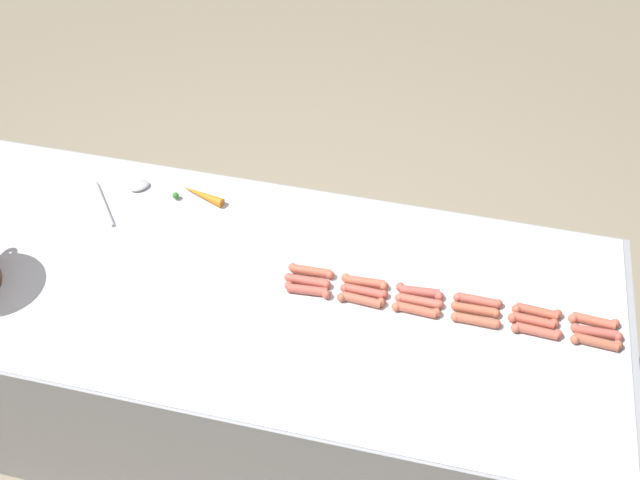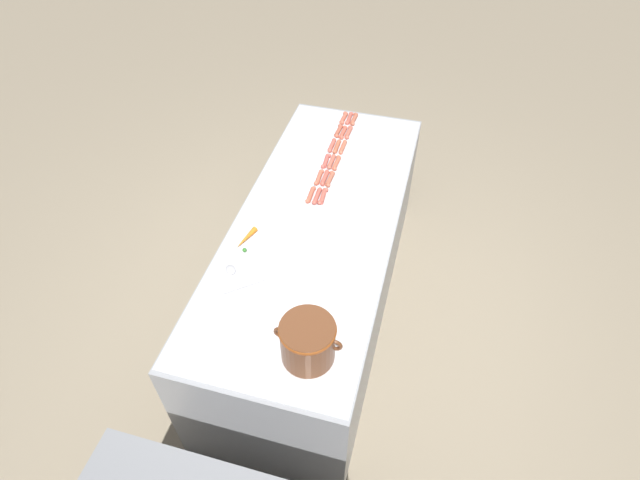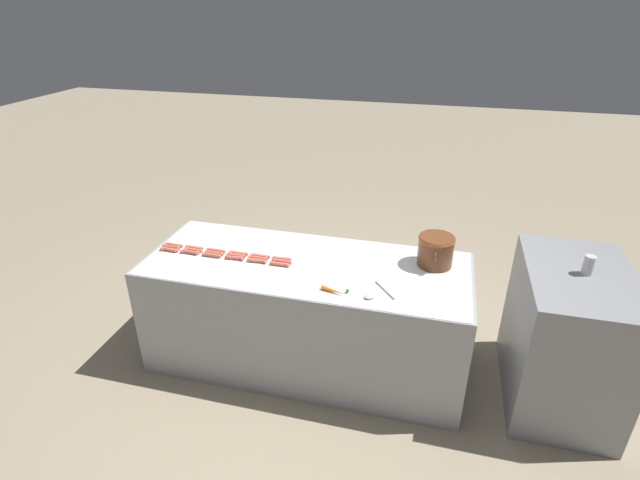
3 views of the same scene
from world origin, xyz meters
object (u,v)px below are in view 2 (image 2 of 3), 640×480
Objects in this scene: hot_dog_10 at (325,178)px; hot_dog_15 at (326,161)px; hot_dog_14 at (332,145)px; hot_dog_6 at (349,118)px; hot_dog_2 at (343,147)px; serving_spoon at (235,275)px; hot_dog_11 at (317,196)px; hot_dog_13 at (338,131)px; hot_dog_16 at (319,177)px; bean_pot at (308,340)px; hot_dog_0 at (354,119)px; hot_dog_1 at (349,132)px; carrot at (246,239)px; hot_dog_3 at (336,163)px; hot_dog_9 at (332,162)px; hot_dog_8 at (337,146)px; hot_dog_5 at (323,196)px; hot_dog_17 at (311,195)px; hot_dog_12 at (344,118)px; hot_dog_7 at (343,132)px; hot_dog_4 at (330,179)px.

hot_dog_10 is 0.17m from hot_dog_15.
hot_dog_6 is at bearing -96.45° from hot_dog_14.
hot_dog_2 reaches higher than serving_spoon.
hot_dog_11 is 0.68m from hot_dog_13.
hot_dog_11 and hot_dog_16 have the same top height.
bean_pot is at bearing 145.07° from serving_spoon.
hot_dog_14 is at bearing 77.88° from hot_dog_0.
hot_dog_2 is at bearing 90.36° from hot_dog_1.
hot_dog_6 is 1.32m from carrot.
carrot is (0.31, 0.77, 0.00)m from hot_dog_3.
hot_dog_8 is at bearing -88.14° from hot_dog_9.
hot_dog_1 is at bearing -83.03° from bean_pot.
carrot reaches higher than hot_dog_11.
hot_dog_3 is 1.00× the size of hot_dog_8.
hot_dog_1 is 0.17m from hot_dog_6.
carrot is (0.31, 1.29, 0.00)m from hot_dog_0.
carrot reaches higher than hot_dog_8.
hot_dog_2 and hot_dog_3 have the same top height.
hot_dog_5 is 0.62× the size of serving_spoon.
hot_dog_1 is 1.00× the size of hot_dog_17.
hot_dog_0 is at bearing -97.56° from hot_dog_15.
carrot is at bearing 71.90° from hot_dog_2.
hot_dog_2 is at bearing -101.37° from hot_dog_16.
hot_dog_6 is at bearing -86.07° from hot_dog_3.
hot_dog_12 is 1.30m from carrot.
hot_dog_7 is 1.71m from bean_pot.
hot_dog_15 is 0.81× the size of carrot.
hot_dog_4 is 0.90m from serving_spoon.
hot_dog_3 is 0.81× the size of carrot.
hot_dog_16 is at bearing 84.92° from hot_dog_8.
carrot reaches higher than hot_dog_7.
hot_dog_2 and hot_dog_17 have the same top height.
hot_dog_16 is at bearing -67.12° from hot_dog_5.
hot_dog_13 is 0.51m from hot_dog_16.
bean_pot is at bearing 105.32° from hot_dog_17.
hot_dog_3 is at bearing -102.48° from hot_dog_17.
hot_dog_2 is 1.00× the size of hot_dog_17.
hot_dog_4 is 1.00× the size of hot_dog_17.
hot_dog_13 is 1.15m from carrot.
hot_dog_2 and hot_dog_9 have the same top height.
bean_pot reaches higher than carrot.
hot_dog_6 is 1.00× the size of hot_dog_10.
hot_dog_10 is at bearing 86.39° from hot_dog_1.
hot_dog_6 is at bearing -102.05° from carrot.
hot_dog_7 is (0.04, -0.66, 0.00)m from hot_dog_5.
hot_dog_12 is at bearing 9.42° from hot_dog_6.
hot_dog_14 is at bearing -104.01° from carrot.
hot_dog_5 and hot_dog_13 have the same top height.
hot_dog_0 is 1.00× the size of hot_dog_4.
hot_dog_2 is 0.07m from hot_dog_14.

